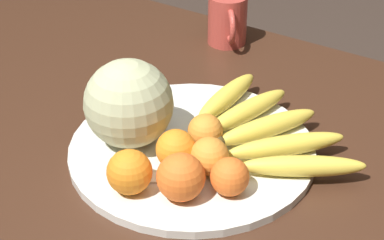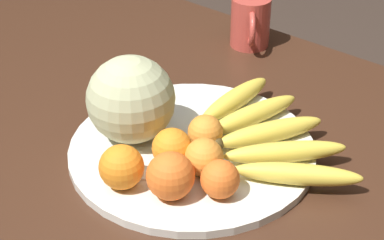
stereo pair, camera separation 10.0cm
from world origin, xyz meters
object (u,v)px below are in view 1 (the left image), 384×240
fruit_bowl (192,149)px  orange_back_right (175,150)px  orange_front_right (205,131)px  orange_mid_center (129,172)px  ceramic_mug (228,20)px  produce_tag (152,178)px  banana_bunch (264,127)px  melon (129,104)px  orange_front_left (181,177)px  orange_top_small (230,177)px  kitchen_table (215,228)px  orange_back_left (209,156)px

fruit_bowl → orange_back_right: 0.07m
orange_front_right → orange_mid_center: size_ratio=0.84×
fruit_bowl → ceramic_mug: ceramic_mug is taller
fruit_bowl → produce_tag: size_ratio=5.69×
orange_front_right → produce_tag: (0.02, 0.12, -0.03)m
orange_mid_center → banana_bunch: bearing=-113.9°
melon → orange_front_left: (-0.14, 0.07, -0.04)m
orange_top_small → kitchen_table: bearing=-21.5°
kitchen_table → produce_tag: 0.14m
banana_bunch → orange_back_left: orange_back_left is taller
orange_back_right → kitchen_table: bearing=-178.4°
kitchen_table → orange_top_small: orange_top_small is taller
orange_front_left → orange_front_right: 0.13m
kitchen_table → orange_mid_center: (0.10, 0.08, 0.13)m
melon → orange_back_right: (-0.10, 0.02, -0.04)m
orange_back_right → banana_bunch: bearing=-118.1°
melon → orange_top_small: bearing=172.5°
orange_mid_center → produce_tag: size_ratio=0.96×
melon → ceramic_mug: (0.06, -0.41, -0.03)m
fruit_bowl → orange_front_right: orange_front_right is taller
orange_front_left → produce_tag: bearing=-9.0°
orange_front_left → orange_front_right: orange_front_left is taller
orange_back_right → produce_tag: bearing=74.4°
banana_bunch → orange_back_right: (0.08, 0.14, 0.01)m
orange_mid_center → kitchen_table: bearing=-138.6°
produce_tag → ceramic_mug: (0.14, -0.47, 0.04)m
orange_back_left → fruit_bowl: bearing=-36.1°
melon → fruit_bowl: bearing=-156.0°
fruit_bowl → orange_back_left: size_ratio=6.71×
melon → orange_mid_center: size_ratio=2.12×
fruit_bowl → orange_front_right: size_ratio=7.02×
produce_tag → kitchen_table: bearing=172.1°
kitchen_table → banana_bunch: size_ratio=5.55×
orange_front_left → orange_front_right: size_ratio=1.25×
melon → orange_front_right: size_ratio=2.52×
banana_bunch → produce_tag: banana_bunch is taller
orange_front_right → orange_mid_center: 0.16m
fruit_bowl → orange_top_small: size_ratio=6.93×
fruit_bowl → produce_tag: 0.10m
orange_back_right → ceramic_mug: 0.46m
banana_bunch → orange_front_left: bearing=-159.1°
fruit_bowl → produce_tag: (0.01, 0.10, 0.01)m
kitchen_table → orange_mid_center: bearing=41.4°
orange_back_right → ceramic_mug: ceramic_mug is taller
melon → orange_front_left: size_ratio=2.01×
melon → orange_back_right: size_ratio=2.29×
orange_back_right → ceramic_mug: size_ratio=0.57×
fruit_bowl → melon: (0.09, 0.04, 0.08)m
orange_mid_center → orange_top_small: (-0.12, -0.07, -0.00)m
orange_back_left → orange_front_right: bearing=-53.1°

